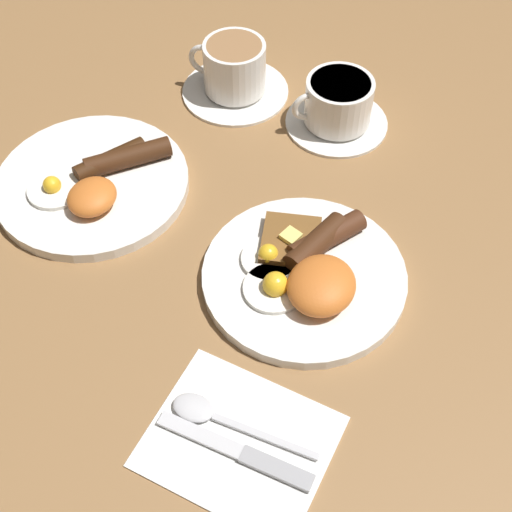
{
  "coord_description": "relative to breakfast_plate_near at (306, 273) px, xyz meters",
  "views": [
    {
      "loc": [
        -0.46,
        -0.15,
        0.66
      ],
      "look_at": [
        -0.01,
        0.06,
        0.03
      ],
      "focal_mm": 50.0,
      "sensor_mm": 36.0,
      "label": 1
    }
  ],
  "objects": [
    {
      "name": "spoon",
      "position": [
        -0.2,
        0.02,
        -0.01
      ],
      "size": [
        0.03,
        0.15,
        0.01
      ],
      "rotation": [
        0.0,
        0.0,
        1.6
      ],
      "color": "silver",
      "rests_on": "napkin"
    },
    {
      "name": "teacup_near",
      "position": [
        0.27,
        0.06,
        0.02
      ],
      "size": [
        0.14,
        0.14,
        0.07
      ],
      "color": "white",
      "rests_on": "ground_plane"
    },
    {
      "name": "teacup_far",
      "position": [
        0.27,
        0.22,
        0.02
      ],
      "size": [
        0.15,
        0.15,
        0.08
      ],
      "color": "white",
      "rests_on": "ground_plane"
    },
    {
      "name": "ground_plane",
      "position": [
        -0.0,
        0.0,
        -0.02
      ],
      "size": [
        3.0,
        3.0,
        0.0
      ],
      "primitive_type": "plane",
      "color": "olive"
    },
    {
      "name": "knife",
      "position": [
        -0.22,
        -0.03,
        -0.01
      ],
      "size": [
        0.02,
        0.16,
        0.01
      ],
      "rotation": [
        0.0,
        0.0,
        1.57
      ],
      "color": "silver",
      "rests_on": "napkin"
    },
    {
      "name": "breakfast_plate_far",
      "position": [
        0.02,
        0.3,
        -0.0
      ],
      "size": [
        0.25,
        0.25,
        0.04
      ],
      "color": "white",
      "rests_on": "ground_plane"
    },
    {
      "name": "breakfast_plate_near",
      "position": [
        0.0,
        0.0,
        0.0
      ],
      "size": [
        0.23,
        0.23,
        0.05
      ],
      "color": "white",
      "rests_on": "ground_plane"
    },
    {
      "name": "napkin",
      "position": [
        -0.21,
        -0.02,
        -0.01
      ],
      "size": [
        0.15,
        0.18,
        0.01
      ],
      "primitive_type": "cube",
      "rotation": [
        0.0,
        0.0,
        -0.04
      ],
      "color": "white",
      "rests_on": "ground_plane"
    }
  ]
}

